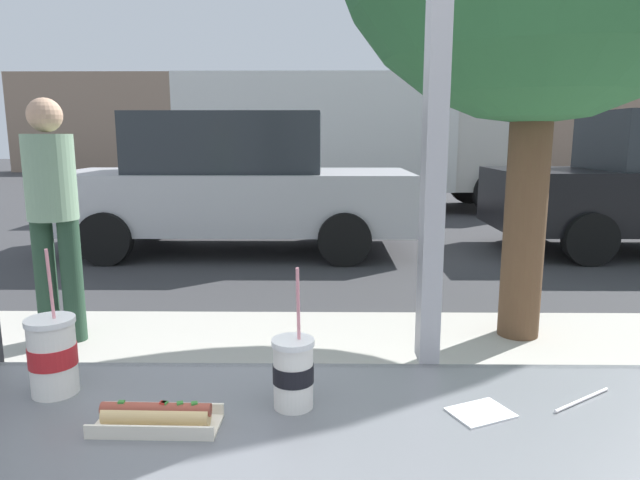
{
  "coord_description": "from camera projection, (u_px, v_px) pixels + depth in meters",
  "views": [
    {
      "loc": [
        -0.26,
        -1.28,
        1.51
      ],
      "look_at": [
        -0.3,
        2.16,
        0.88
      ],
      "focal_mm": 31.26,
      "sensor_mm": 36.0,
      "label": 1
    }
  ],
  "objects": [
    {
      "name": "sidewalk_strip",
      "position": [
        373.0,
        402.0,
        3.09
      ],
      "size": [
        16.0,
        2.8,
        0.13
      ],
      "primitive_type": "cube",
      "color": "#B2ADA3",
      "rests_on": "ground"
    },
    {
      "name": "hotdog_tray_far",
      "position": [
        157.0,
        416.0,
        1.09
      ],
      "size": [
        0.25,
        0.1,
        0.05
      ],
      "color": "beige",
      "rests_on": "window_counter"
    },
    {
      "name": "pedestrian",
      "position": [
        53.0,
        206.0,
        3.68
      ],
      "size": [
        0.32,
        0.32,
        1.63
      ],
      "color": "#264230",
      "rests_on": "sidewalk_strip"
    },
    {
      "name": "soda_cup_left",
      "position": [
        53.0,
        355.0,
        1.22
      ],
      "size": [
        0.1,
        0.1,
        0.33
      ],
      "color": "white",
      "rests_on": "window_counter"
    },
    {
      "name": "building_facade_far",
      "position": [
        333.0,
        123.0,
        24.27
      ],
      "size": [
        28.0,
        1.2,
        4.24
      ],
      "primitive_type": "cube",
      "color": "gray",
      "rests_on": "ground"
    },
    {
      "name": "soda_cup_right",
      "position": [
        293.0,
        372.0,
        1.16
      ],
      "size": [
        0.09,
        0.09,
        0.31
      ],
      "color": "white",
      "rests_on": "window_counter"
    },
    {
      "name": "loose_straw",
      "position": [
        582.0,
        400.0,
        1.2
      ],
      "size": [
        0.16,
        0.11,
        0.01
      ],
      "primitive_type": "cylinder",
      "rotation": [
        0.0,
        1.57,
        0.59
      ],
      "color": "white",
      "rests_on": "window_counter"
    },
    {
      "name": "ground_plane",
      "position": [
        342.0,
        228.0,
        9.39
      ],
      "size": [
        60.0,
        60.0,
        0.0
      ],
      "primitive_type": "plane",
      "color": "#38383A"
    },
    {
      "name": "napkin_wrapper",
      "position": [
        481.0,
        413.0,
        1.14
      ],
      "size": [
        0.15,
        0.13,
        0.0
      ],
      "primitive_type": "cube",
      "rotation": [
        0.0,
        0.0,
        0.43
      ],
      "color": "white",
      "rests_on": "window_counter"
    },
    {
      "name": "parked_car_silver",
      "position": [
        234.0,
        183.0,
        7.4
      ],
      "size": [
        4.6,
        1.99,
        1.82
      ],
      "color": "#BCBCC1",
      "rests_on": "ground"
    },
    {
      "name": "box_truck",
      "position": [
        353.0,
        136.0,
        11.69
      ],
      "size": [
        7.22,
        2.44,
        2.74
      ],
      "color": "silver",
      "rests_on": "ground"
    }
  ]
}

